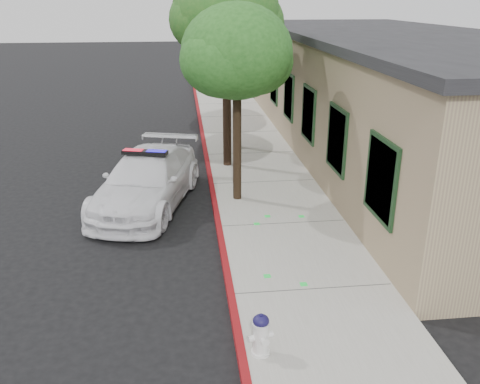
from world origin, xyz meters
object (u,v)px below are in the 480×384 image
police_car (147,180)px  street_tree_far (237,42)px  fire_hydrant (261,334)px  clapboard_building (393,94)px  street_tree_near (237,56)px  street_tree_mid (227,17)px

police_car → street_tree_far: bearing=73.8°
fire_hydrant → street_tree_far: 12.02m
clapboard_building → street_tree_far: 5.77m
clapboard_building → street_tree_near: bearing=-144.7°
street_tree_mid → street_tree_far: street_tree_mid is taller
fire_hydrant → street_tree_far: street_tree_far is taller
clapboard_building → street_tree_mid: street_tree_mid is taller
street_tree_far → street_tree_near: bearing=-96.1°
street_tree_near → street_tree_far: size_ratio=1.03×
clapboard_building → street_tree_near: (-5.98, -4.23, 1.84)m
clapboard_building → fire_hydrant: (-6.34, -10.73, -1.62)m
police_car → street_tree_far: street_tree_far is taller
clapboard_building → police_car: bearing=-154.1°
police_car → street_tree_near: 4.06m
police_car → street_tree_mid: bearing=65.0°
street_tree_near → street_tree_mid: bearing=89.7°
fire_hydrant → street_tree_mid: bearing=74.0°
clapboard_building → fire_hydrant: size_ratio=29.15×
police_car → clapboard_building: bearing=41.2°
street_tree_near → street_tree_mid: street_tree_mid is taller
street_tree_far → police_car: bearing=-121.6°
fire_hydrant → street_tree_near: street_tree_near is taller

